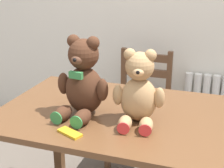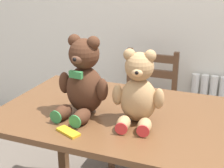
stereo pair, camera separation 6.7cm
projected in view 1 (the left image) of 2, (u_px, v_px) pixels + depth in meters
name	position (u px, v px, depth m)	size (l,w,h in m)	color
dining_table	(137.00, 132.00, 1.62)	(1.44, 0.82, 0.76)	brown
wooden_chair_behind	(141.00, 107.00, 2.46)	(0.41, 0.46, 0.86)	brown
teddy_bear_left	(83.00, 81.00, 1.54)	(0.28, 0.29, 0.40)	#472819
teddy_bear_right	(139.00, 92.00, 1.47)	(0.25, 0.26, 0.36)	tan
chocolate_bar	(70.00, 133.00, 1.39)	(0.12, 0.05, 0.01)	gold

